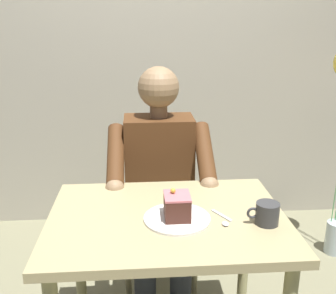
{
  "coord_description": "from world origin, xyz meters",
  "views": [
    {
      "loc": [
        0.1,
        1.39,
        1.48
      ],
      "look_at": [
        -0.01,
        -0.1,
        1.0
      ],
      "focal_mm": 42.26,
      "sensor_mm": 36.0,
      "label": 1
    }
  ],
  "objects": [
    {
      "name": "seated_person",
      "position": [
        -0.0,
        -0.52,
        0.66
      ],
      "size": [
        0.53,
        0.58,
        1.26
      ],
      "color": "#4D2C15",
      "rests_on": "ground"
    },
    {
      "name": "dessert_plate",
      "position": [
        -0.03,
        0.04,
        0.75
      ],
      "size": [
        0.26,
        0.26,
        0.01
      ],
      "primitive_type": "cylinder",
      "color": "white",
      "rests_on": "dining_table"
    },
    {
      "name": "chair",
      "position": [
        0.0,
        -0.69,
        0.5
      ],
      "size": [
        0.42,
        0.42,
        0.91
      ],
      "color": "tan",
      "rests_on": "ground"
    },
    {
      "name": "coffee_cup",
      "position": [
        -0.37,
        0.09,
        0.79
      ],
      "size": [
        0.12,
        0.09,
        0.08
      ],
      "color": "#333435",
      "rests_on": "dining_table"
    },
    {
      "name": "dining_table",
      "position": [
        0.0,
        0.0,
        0.64
      ],
      "size": [
        0.93,
        0.68,
        0.75
      ],
      "color": "tan",
      "rests_on": "ground"
    },
    {
      "name": "dessert_spoon",
      "position": [
        -0.21,
        0.06,
        0.75
      ],
      "size": [
        0.07,
        0.14,
        0.01
      ],
      "color": "silver",
      "rests_on": "dining_table"
    },
    {
      "name": "cake_slice",
      "position": [
        -0.03,
        0.04,
        0.8
      ],
      "size": [
        0.1,
        0.11,
        0.11
      ],
      "color": "#49271E",
      "rests_on": "dessert_plate"
    },
    {
      "name": "cafe_rear_panel",
      "position": [
        0.0,
        -1.49,
        1.5
      ],
      "size": [
        6.4,
        0.12,
        3.0
      ],
      "primitive_type": "cube",
      "color": "#A69F8D",
      "rests_on": "ground"
    }
  ]
}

